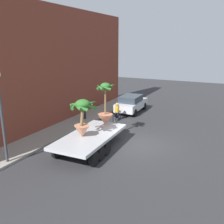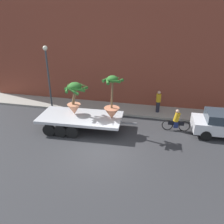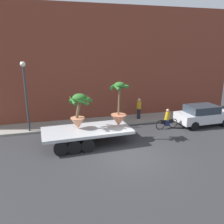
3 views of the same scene
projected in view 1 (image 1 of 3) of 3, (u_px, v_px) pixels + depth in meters
The scene contains 10 objects.
ground_plane at pixel (138, 144), 15.91m from camera, with size 60.00×60.00×0.00m, color #2D2D30.
sidewalk at pixel (62, 129), 18.56m from camera, with size 24.00×2.20×0.15m, color gray.
building_facade at pixel (40, 68), 18.12m from camera, with size 24.00×1.20×9.06m, color brown.
flatbed_trailer at pixel (88, 139), 14.71m from camera, with size 6.51×2.77×0.98m.
potted_palm_rear at pixel (105, 109), 16.44m from camera, with size 1.30×1.24×2.84m.
potted_palm_middle at pixel (83, 116), 14.29m from camera, with size 1.47×1.61×2.21m.
cyclist at pixel (117, 113), 20.83m from camera, with size 1.84×0.36×1.54m.
parked_car at pixel (131, 103), 23.42m from camera, with size 4.25×2.02×1.58m.
pedestrian_near_gate at pixel (84, 108), 20.70m from camera, with size 0.36×0.36×1.71m.
street_lamp at pixel (1, 106), 12.47m from camera, with size 0.36×0.36×4.83m.
Camera 1 is at (-13.95, -5.20, 6.23)m, focal length 39.75 mm.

